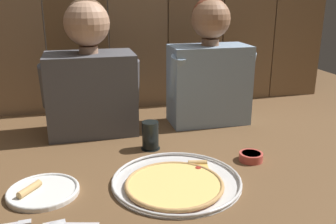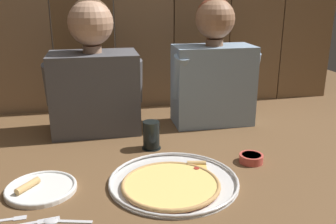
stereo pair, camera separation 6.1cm
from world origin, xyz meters
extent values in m
plane|color=brown|center=(0.00, 0.00, 0.00)|extent=(3.20, 3.20, 0.00)
cylinder|color=silver|center=(-0.03, -0.11, 0.00)|extent=(0.43, 0.43, 0.01)
torus|color=silver|center=(-0.03, -0.11, 0.01)|extent=(0.43, 0.43, 0.01)
cylinder|color=#B23823|center=(-0.05, -0.14, 0.01)|extent=(0.32, 0.32, 0.00)
cylinder|color=#F4D170|center=(-0.05, -0.14, 0.01)|extent=(0.30, 0.30, 0.01)
torus|color=tan|center=(-0.05, -0.14, 0.01)|extent=(0.32, 0.32, 0.01)
cube|color=#EABC56|center=(0.06, -0.05, 0.01)|extent=(0.08, 0.09, 0.01)
cylinder|color=tan|center=(0.07, -0.02, 0.02)|extent=(0.07, 0.03, 0.02)
cylinder|color=#A3281E|center=(0.06, -0.06, 0.02)|extent=(0.02, 0.02, 0.00)
cylinder|color=white|center=(-0.46, -0.08, 0.01)|extent=(0.22, 0.22, 0.01)
torus|color=white|center=(-0.46, -0.08, 0.01)|extent=(0.22, 0.22, 0.01)
cylinder|color=tan|center=(-0.50, -0.08, 0.02)|extent=(0.07, 0.08, 0.02)
cylinder|color=black|center=(-0.06, 0.19, 0.00)|extent=(0.08, 0.08, 0.01)
cylinder|color=black|center=(-0.06, 0.19, 0.06)|extent=(0.07, 0.07, 0.11)
cylinder|color=#CC4C42|center=(0.28, -0.01, 0.02)|extent=(0.09, 0.09, 0.03)
cylinder|color=#B23823|center=(0.28, -0.01, 0.02)|extent=(0.07, 0.07, 0.02)
cube|color=silver|center=(-0.50, -0.23, 0.00)|extent=(0.04, 0.02, 0.01)
cube|color=silver|center=(-0.42, -0.26, 0.00)|extent=(0.06, 0.03, 0.00)
cube|color=silver|center=(-0.35, -0.28, 0.00)|extent=(0.10, 0.03, 0.01)
ellipsoid|color=silver|center=(-0.41, -0.26, 0.00)|extent=(0.05, 0.04, 0.01)
cube|color=#4C4C51|center=(-0.27, 0.45, 0.18)|extent=(0.38, 0.24, 0.36)
cylinder|color=tan|center=(-0.27, 0.45, 0.37)|extent=(0.08, 0.08, 0.03)
sphere|color=tan|center=(-0.27, 0.45, 0.48)|extent=(0.19, 0.19, 0.19)
sphere|color=brown|center=(-0.27, 0.46, 0.50)|extent=(0.18, 0.18, 0.18)
cylinder|color=#4C4C51|center=(-0.45, 0.41, 0.23)|extent=(0.08, 0.14, 0.21)
cylinder|color=#4C4C51|center=(-0.10, 0.41, 0.23)|extent=(0.08, 0.11, 0.21)
cube|color=#849EB7|center=(0.27, 0.45, 0.19)|extent=(0.37, 0.19, 0.37)
cylinder|color=#9E7051|center=(0.27, 0.45, 0.39)|extent=(0.08, 0.08, 0.03)
sphere|color=#9E7051|center=(0.27, 0.45, 0.49)|extent=(0.18, 0.18, 0.18)
sphere|color=brown|center=(0.27, 0.46, 0.51)|extent=(0.16, 0.16, 0.16)
cylinder|color=#849EB7|center=(0.11, 0.41, 0.24)|extent=(0.08, 0.13, 0.22)
cylinder|color=#849EB7|center=(0.44, 0.41, 0.24)|extent=(0.08, 0.12, 0.22)
camera|label=1|loc=(-0.33, -1.19, 0.61)|focal=39.99mm
camera|label=2|loc=(-0.27, -1.20, 0.61)|focal=39.99mm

